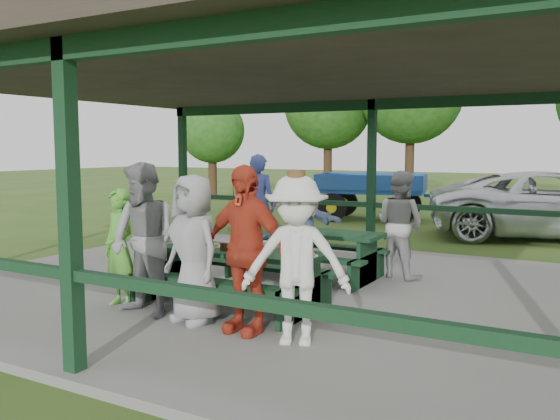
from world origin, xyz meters
The scene contains 19 objects.
ground centered at (0.00, 0.00, 0.00)m, with size 90.00×90.00×0.00m, color #2D4C17.
concrete_slab centered at (0.00, 0.00, 0.05)m, with size 10.00×8.00×0.10m, color slate.
pavilion_structure centered at (0.00, 0.00, 3.17)m, with size 10.60×8.60×3.24m.
picnic_table_near centered at (-0.02, -1.20, 0.57)m, with size 2.53×1.39×0.75m.
picnic_table_far centered at (0.04, 0.80, 0.57)m, with size 2.45×1.39×0.75m.
table_setting centered at (-0.05, -1.19, 0.88)m, with size 2.39×0.45×0.10m.
contestant_green centered at (-1.23, -1.96, 0.87)m, with size 0.56×0.37×1.53m, color #53AA35.
contestant_grey_left centered at (-0.66, -2.12, 1.04)m, with size 0.91×0.71×1.87m, color gray.
contestant_grey_mid centered at (0.01, -2.02, 0.97)m, with size 0.85×0.55×1.74m, color #949597.
contestant_red centered at (0.74, -2.06, 1.03)m, with size 1.09×0.46×1.87m, color #C13A22.
contestant_white_fedora centered at (1.42, -2.13, 0.99)m, with size 1.29×1.00×1.82m.
spectator_lblue centered at (-0.37, 1.53, 0.89)m, with size 1.46×0.47×1.58m, color #7F97C5.
spectator_blue centered at (-1.72, 2.26, 1.06)m, with size 0.70×0.46×1.93m, color #3A4898.
spectator_grey centered at (1.34, 1.52, 0.95)m, with size 0.82×0.64×1.69m, color #9A9B9D.
pickup_truck centered at (3.07, 7.83, 0.80)m, with size 2.64×5.73×1.59m, color silver.
farm_trailer centered at (-2.03, 9.20, 0.73)m, with size 4.28×2.35×1.48m.
tree_far_left centered at (-6.41, 15.56, 3.93)m, with size 3.71×3.71×5.80m.
tree_left centered at (-2.87, 15.62, 4.32)m, with size 4.08×4.08×6.38m.
tree_edge_left centered at (-10.39, 12.72, 2.83)m, with size 2.69×2.69×4.21m.
Camera 1 is at (4.25, -7.47, 2.15)m, focal length 38.00 mm.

